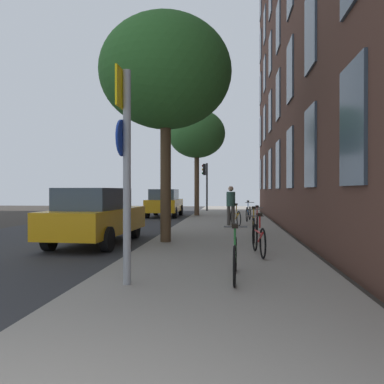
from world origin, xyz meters
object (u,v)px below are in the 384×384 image
at_px(car_0, 96,215).
at_px(car_1, 165,203).
at_px(traffic_light, 205,178).
at_px(bicycle_0, 235,257).
at_px(bicycle_2, 254,227).
at_px(bicycle_3, 257,222).
at_px(tree_far, 197,134).
at_px(pedestrian_0, 231,203).
at_px(bicycle_1, 259,238).
at_px(bicycle_4, 236,217).
at_px(tree_near, 166,73).
at_px(sign_post, 125,158).
at_px(bicycle_5, 248,213).

bearing_deg(car_0, car_1, 90.19).
height_order(traffic_light, bicycle_0, traffic_light).
bearing_deg(bicycle_2, car_0, -175.47).
height_order(bicycle_2, bicycle_3, bicycle_2).
distance_m(bicycle_3, car_1, 10.01).
relative_size(traffic_light, bicycle_3, 2.08).
height_order(tree_far, pedestrian_0, tree_far).
relative_size(bicycle_1, car_0, 0.39).
bearing_deg(tree_far, car_0, -99.52).
distance_m(bicycle_4, pedestrian_0, 0.60).
height_order(tree_near, bicycle_2, tree_near).
height_order(sign_post, car_1, sign_post).
relative_size(sign_post, traffic_light, 0.98).
bearing_deg(car_1, tree_far, -7.53).
height_order(traffic_light, car_0, traffic_light).
height_order(bicycle_0, car_0, car_0).
bearing_deg(sign_post, bicycle_2, 67.22).
relative_size(pedestrian_0, car_0, 0.37).
distance_m(sign_post, car_1, 16.72).
bearing_deg(pedestrian_0, sign_post, -98.84).
bearing_deg(tree_far, bicycle_3, -71.24).
height_order(bicycle_1, car_1, car_1).
xyz_separation_m(bicycle_2, bicycle_3, (0.25, 2.40, -0.03)).
distance_m(bicycle_3, pedestrian_0, 2.67).
relative_size(tree_near, bicycle_4, 3.83).
xyz_separation_m(tree_far, bicycle_1, (2.62, -13.31, -4.32)).
xyz_separation_m(sign_post, bicycle_2, (2.24, 5.35, -1.56)).
xyz_separation_m(traffic_light, bicycle_1, (2.47, -18.46, -1.95)).
bearing_deg(bicycle_2, bicycle_5, 88.71).
bearing_deg(car_0, bicycle_4, 51.80).
distance_m(bicycle_5, car_1, 6.18).
height_order(bicycle_2, bicycle_4, bicycle_2).
bearing_deg(traffic_light, car_0, -97.07).
bearing_deg(pedestrian_0, bicycle_5, 70.78).
height_order(bicycle_1, bicycle_3, bicycle_1).
distance_m(bicycle_1, bicycle_3, 4.81).
relative_size(tree_far, pedestrian_0, 3.76).
bearing_deg(bicycle_3, traffic_light, 101.35).
bearing_deg(tree_far, bicycle_1, -78.88).
bearing_deg(bicycle_3, bicycle_4, 106.78).
bearing_deg(bicycle_3, pedestrian_0, 110.58).
bearing_deg(pedestrian_0, tree_far, 108.01).
bearing_deg(bicycle_1, car_0, 155.61).
bearing_deg(bicycle_4, bicycle_2, -84.42).
height_order(tree_far, bicycle_3, tree_far).
xyz_separation_m(tree_far, car_0, (-1.89, -11.27, -3.97)).
bearing_deg(car_1, bicycle_4, -57.25).
bearing_deg(bicycle_3, sign_post, -107.89).
bearing_deg(sign_post, car_0, 114.57).
bearing_deg(bicycle_5, bicycle_2, -91.29).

